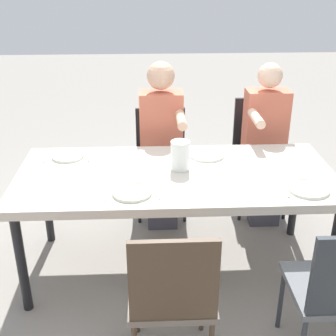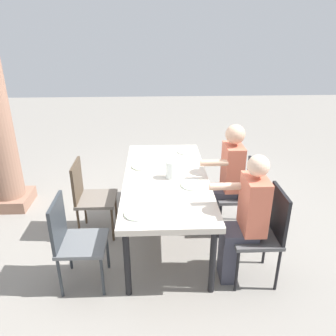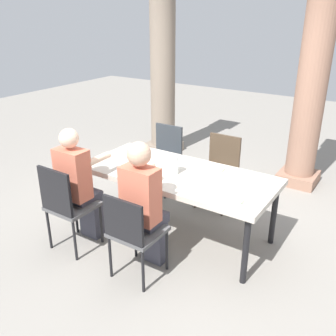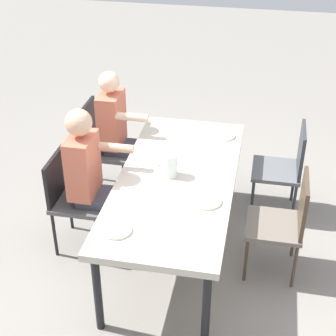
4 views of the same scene
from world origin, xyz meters
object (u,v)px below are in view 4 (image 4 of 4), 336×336
at_px(dining_table, 176,184).
at_px(chair_mid_south, 72,195).
at_px(diner_woman_green, 91,178).
at_px(water_pitcher, 170,166).
at_px(chair_west_north, 286,165).
at_px(plate_2, 206,201).
at_px(plate_3, 116,230).
at_px(plate_1, 150,159).
at_px(diner_man_white, 119,132).
at_px(plate_0, 222,135).
at_px(chair_west_south, 101,143).
at_px(chair_mid_north, 285,220).

distance_m(dining_table, chair_mid_south, 0.90).
bearing_deg(diner_woman_green, water_pitcher, 98.93).
distance_m(chair_west_north, plate_2, 1.24).
xyz_separation_m(chair_mid_south, plate_3, (0.67, 0.59, 0.24)).
bearing_deg(plate_2, chair_west_north, 149.90).
bearing_deg(water_pitcher, plate_1, -134.16).
relative_size(diner_man_white, plate_1, 5.05).
bearing_deg(plate_0, plate_3, -20.43).
xyz_separation_m(chair_west_south, diner_man_white, (0.00, 0.19, 0.14)).
height_order(chair_west_north, chair_mid_north, chair_mid_north).
xyz_separation_m(chair_mid_north, plate_0, (-0.86, -0.60, 0.24)).
bearing_deg(diner_man_white, plate_3, 15.27).
xyz_separation_m(chair_mid_north, diner_woman_green, (-0.00, -1.58, 0.19)).
distance_m(dining_table, chair_west_north, 1.19).
distance_m(chair_west_south, diner_woman_green, 0.88).
bearing_deg(chair_mid_south, plate_2, 79.87).
bearing_deg(plate_2, chair_west_south, -132.05).
relative_size(chair_west_north, chair_mid_south, 1.03).
bearing_deg(plate_3, plate_2, 129.47).
xyz_separation_m(chair_west_north, chair_mid_south, (0.84, -1.77, 0.00)).
bearing_deg(chair_west_north, chair_west_south, -90.00).
relative_size(chair_west_south, water_pitcher, 4.87).
bearing_deg(chair_mid_south, diner_woman_green, 90.88).
height_order(chair_west_south, water_pitcher, chair_west_south).
distance_m(diner_woman_green, plate_2, 0.99).
relative_size(chair_mid_south, diner_man_white, 0.67).
height_order(chair_mid_north, diner_man_white, diner_man_white).
relative_size(plate_2, water_pitcher, 1.23).
height_order(chair_west_south, chair_mid_south, chair_west_south).
bearing_deg(chair_mid_north, dining_table, -94.58).
xyz_separation_m(chair_west_north, diner_man_white, (0.00, -1.59, 0.18)).
bearing_deg(diner_woman_green, dining_table, 95.62).
bearing_deg(plate_0, water_pitcher, -24.39).
distance_m(chair_mid_north, water_pitcher, 1.00).
relative_size(diner_woman_green, plate_2, 5.48).
relative_size(diner_man_white, plate_2, 5.39).
xyz_separation_m(chair_west_south, plate_0, (-0.01, 1.17, 0.21)).
height_order(chair_mid_south, plate_1, chair_mid_south).
bearing_deg(plate_2, dining_table, -135.08).
relative_size(dining_table, plate_0, 8.31).
xyz_separation_m(dining_table, plate_3, (0.74, -0.29, 0.07)).
distance_m(chair_west_north, diner_woman_green, 1.80).
relative_size(chair_mid_north, chair_mid_south, 1.03).
distance_m(chair_west_north, plate_1, 1.30).
xyz_separation_m(chair_mid_south, plate_0, (-0.86, 1.16, 0.24)).
relative_size(chair_mid_south, plate_2, 3.64).
height_order(chair_mid_north, plate_1, chair_mid_north).
bearing_deg(chair_west_north, plate_0, -91.09).
distance_m(dining_table, plate_2, 0.40).
relative_size(diner_man_white, water_pitcher, 6.63).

